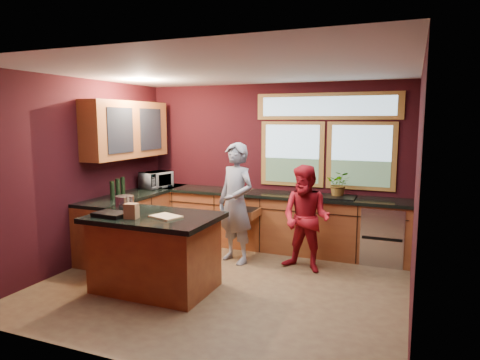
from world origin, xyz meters
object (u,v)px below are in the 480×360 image
Objects in this scene: person_grey at (236,203)px; cutting_board at (166,217)px; person_red at (306,219)px; stock_pot at (125,203)px; island at (155,252)px.

cutting_board is (-0.33, -1.39, 0.06)m from person_grey.
person_grey is 1.19× the size of person_red.
person_red is at bearing 45.60° from cutting_board.
person_red reaches higher than stock_pot.
island is 0.80m from stock_pot.
stock_pot is at bearing -137.96° from person_red.
island is 4.43× the size of cutting_board.
person_grey is 1.43m from cutting_board.
stock_pot is (-0.75, 0.20, 0.08)m from cutting_board.
person_grey reaches higher than cutting_board.
stock_pot reaches higher than island.
cutting_board is at bearing -80.37° from person_grey.
person_grey reaches higher than person_red.
stock_pot is (-0.55, 0.15, 0.56)m from island.
person_red is 2.47m from stock_pot.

